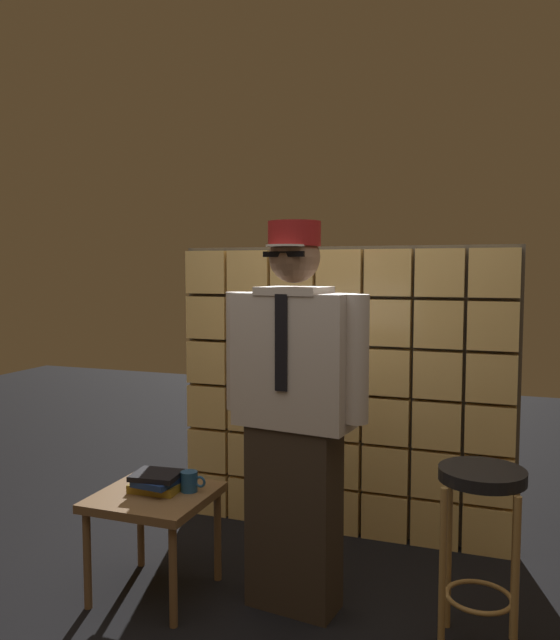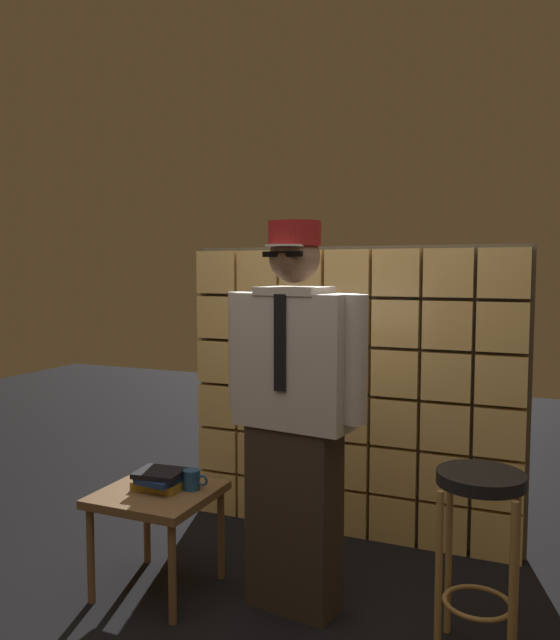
{
  "view_description": "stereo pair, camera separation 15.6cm",
  "coord_description": "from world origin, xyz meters",
  "px_view_note": "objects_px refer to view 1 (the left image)",
  "views": [
    {
      "loc": [
        0.9,
        -2.1,
        1.54
      ],
      "look_at": [
        -0.04,
        0.49,
        1.32
      ],
      "focal_mm": 35.41,
      "sensor_mm": 36.0,
      "label": 1
    },
    {
      "loc": [
        1.05,
        -2.04,
        1.54
      ],
      "look_at": [
        -0.04,
        0.49,
        1.32
      ],
      "focal_mm": 35.41,
      "sensor_mm": 36.0,
      "label": 2
    }
  ],
  "objects_px": {
    "bar_stool": "(481,516)",
    "side_table": "(155,506)",
    "standing_person": "(294,410)",
    "coffee_mug": "(190,481)",
    "book_stack": "(156,482)"
  },
  "relations": [
    {
      "from": "bar_stool",
      "to": "standing_person",
      "type": "bearing_deg",
      "value": 175.32
    },
    {
      "from": "bar_stool",
      "to": "coffee_mug",
      "type": "height_order",
      "value": "bar_stool"
    },
    {
      "from": "standing_person",
      "to": "side_table",
      "type": "xyz_separation_m",
      "value": [
        -0.65,
        -0.12,
        -0.48
      ]
    },
    {
      "from": "standing_person",
      "to": "coffee_mug",
      "type": "xyz_separation_m",
      "value": [
        -0.5,
        -0.04,
        -0.37
      ]
    },
    {
      "from": "standing_person",
      "to": "bar_stool",
      "type": "height_order",
      "value": "standing_person"
    },
    {
      "from": "coffee_mug",
      "to": "book_stack",
      "type": "bearing_deg",
      "value": -157.86
    },
    {
      "from": "side_table",
      "to": "book_stack",
      "type": "bearing_deg",
      "value": 84.78
    },
    {
      "from": "bar_stool",
      "to": "book_stack",
      "type": "height_order",
      "value": "bar_stool"
    },
    {
      "from": "book_stack",
      "to": "standing_person",
      "type": "bearing_deg",
      "value": 8.83
    },
    {
      "from": "bar_stool",
      "to": "side_table",
      "type": "height_order",
      "value": "bar_stool"
    },
    {
      "from": "standing_person",
      "to": "side_table",
      "type": "bearing_deg",
      "value": -162.33
    },
    {
      "from": "bar_stool",
      "to": "side_table",
      "type": "distance_m",
      "value": 1.47
    },
    {
      "from": "standing_person",
      "to": "side_table",
      "type": "distance_m",
      "value": 0.82
    },
    {
      "from": "standing_person",
      "to": "coffee_mug",
      "type": "bearing_deg",
      "value": -167.71
    },
    {
      "from": "standing_person",
      "to": "bar_stool",
      "type": "xyz_separation_m",
      "value": [
        0.81,
        -0.07,
        -0.35
      ]
    }
  ]
}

